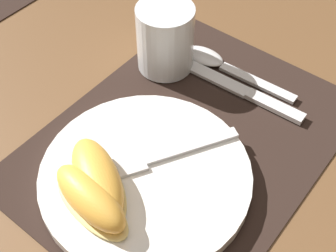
{
  "coord_description": "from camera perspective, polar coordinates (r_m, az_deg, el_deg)",
  "views": [
    {
      "loc": [
        -0.3,
        -0.21,
        0.45
      ],
      "look_at": [
        -0.01,
        0.02,
        0.02
      ],
      "focal_mm": 50.0,
      "sensor_mm": 36.0,
      "label": 1
    }
  ],
  "objects": [
    {
      "name": "plate",
      "position": [
        0.53,
        -2.67,
        -6.17
      ],
      "size": [
        0.24,
        0.24,
        0.02
      ],
      "color": "white",
      "rests_on": "placemat"
    },
    {
      "name": "knife",
      "position": [
        0.63,
        8.49,
        4.55
      ],
      "size": [
        0.03,
        0.2,
        0.01
      ],
      "color": "silver",
      "rests_on": "placemat"
    },
    {
      "name": "spoon",
      "position": [
        0.67,
        6.13,
        7.66
      ],
      "size": [
        0.04,
        0.17,
        0.01
      ],
      "color": "silver",
      "rests_on": "placemat"
    },
    {
      "name": "citrus_wedge_1",
      "position": [
        0.49,
        -9.44,
        -8.8
      ],
      "size": [
        0.06,
        0.11,
        0.04
      ],
      "color": "#F4DB84",
      "rests_on": "plate"
    },
    {
      "name": "placemat",
      "position": [
        0.57,
        2.19,
        -1.75
      ],
      "size": [
        0.41,
        0.31,
        0.0
      ],
      "color": "black",
      "rests_on": "ground_plane"
    },
    {
      "name": "ground_plane",
      "position": [
        0.58,
        2.19,
        -1.87
      ],
      "size": [
        3.0,
        3.0,
        0.0
      ],
      "primitive_type": "plane",
      "color": "brown"
    },
    {
      "name": "juice_glass",
      "position": [
        0.64,
        -0.34,
        10.26
      ],
      "size": [
        0.08,
        0.08,
        0.09
      ],
      "color": "silver",
      "rests_on": "placemat"
    },
    {
      "name": "fork",
      "position": [
        0.53,
        -2.07,
        -3.97
      ],
      "size": [
        0.17,
        0.11,
        0.0
      ],
      "color": "silver",
      "rests_on": "plate"
    },
    {
      "name": "citrus_wedge_0",
      "position": [
        0.51,
        -8.61,
        -6.41
      ],
      "size": [
        0.1,
        0.12,
        0.04
      ],
      "color": "#F4DB84",
      "rests_on": "plate"
    }
  ]
}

